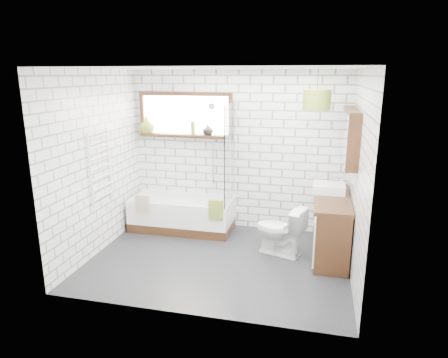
% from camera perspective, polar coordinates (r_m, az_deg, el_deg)
% --- Properties ---
extents(floor, '(3.40, 2.60, 0.01)m').
position_cam_1_polar(floor, '(5.51, -0.81, -11.49)').
color(floor, black).
rests_on(floor, ground).
extents(ceiling, '(3.40, 2.60, 0.01)m').
position_cam_1_polar(ceiling, '(4.94, -0.92, 15.63)').
color(ceiling, white).
rests_on(ceiling, ground).
extents(wall_back, '(3.40, 0.01, 2.50)m').
position_cam_1_polar(wall_back, '(6.32, 2.03, 4.00)').
color(wall_back, white).
rests_on(wall_back, ground).
extents(wall_front, '(3.40, 0.01, 2.50)m').
position_cam_1_polar(wall_front, '(3.87, -5.57, -3.08)').
color(wall_front, white).
rests_on(wall_front, ground).
extents(wall_left, '(0.01, 2.60, 2.50)m').
position_cam_1_polar(wall_left, '(5.73, -17.66, 2.17)').
color(wall_left, white).
rests_on(wall_left, ground).
extents(wall_right, '(0.01, 2.60, 2.50)m').
position_cam_1_polar(wall_right, '(4.96, 18.64, 0.19)').
color(wall_right, white).
rests_on(wall_right, ground).
extents(window, '(1.52, 0.16, 0.68)m').
position_cam_1_polar(window, '(6.42, -5.57, 9.07)').
color(window, black).
rests_on(window, wall_back).
extents(towel_radiator, '(0.06, 0.52, 1.00)m').
position_cam_1_polar(towel_radiator, '(5.71, -17.23, 1.66)').
color(towel_radiator, white).
rests_on(towel_radiator, wall_left).
extents(mirror_cabinet, '(0.16, 1.20, 0.70)m').
position_cam_1_polar(mirror_cabinet, '(5.46, 17.56, 5.86)').
color(mirror_cabinet, black).
rests_on(mirror_cabinet, wall_right).
extents(shower_riser, '(0.02, 0.02, 1.30)m').
position_cam_1_polar(shower_riser, '(6.35, -1.60, 4.97)').
color(shower_riser, silver).
rests_on(shower_riser, wall_back).
extents(bathtub, '(1.60, 0.71, 0.52)m').
position_cam_1_polar(bathtub, '(6.46, -5.99, -4.94)').
color(bathtub, white).
rests_on(bathtub, floor).
extents(shower_screen, '(0.02, 0.72, 1.50)m').
position_cam_1_polar(shower_screen, '(5.98, 0.86, 3.58)').
color(shower_screen, white).
rests_on(shower_screen, bathtub).
extents(towel_green, '(0.21, 0.06, 0.29)m').
position_cam_1_polar(towel_green, '(5.88, -1.16, -4.40)').
color(towel_green, olive).
rests_on(towel_green, bathtub).
extents(towel_beige, '(0.22, 0.05, 0.28)m').
position_cam_1_polar(towel_beige, '(6.26, -11.52, -3.51)').
color(towel_beige, tan).
rests_on(towel_beige, bathtub).
extents(vanity, '(0.46, 1.44, 0.82)m').
position_cam_1_polar(vanity, '(5.73, 15.10, -6.39)').
color(vanity, black).
rests_on(vanity, floor).
extents(basin, '(0.43, 0.37, 0.12)m').
position_cam_1_polar(basin, '(5.77, 14.77, -1.26)').
color(basin, white).
rests_on(basin, vanity).
extents(tap, '(0.03, 0.03, 0.17)m').
position_cam_1_polar(tap, '(5.76, 16.41, -0.66)').
color(tap, silver).
rests_on(tap, vanity).
extents(toilet, '(0.59, 0.78, 0.70)m').
position_cam_1_polar(toilet, '(5.59, 7.95, -7.23)').
color(toilet, white).
rests_on(toilet, floor).
extents(vase_olive, '(0.28, 0.28, 0.26)m').
position_cam_1_polar(vase_olive, '(6.65, -10.97, 7.43)').
color(vase_olive, olive).
rests_on(vase_olive, window).
extents(vase_dark, '(0.23, 0.23, 0.18)m').
position_cam_1_polar(vase_dark, '(6.30, -2.31, 6.92)').
color(vase_dark, black).
rests_on(vase_dark, window).
extents(bottle, '(0.08, 0.08, 0.21)m').
position_cam_1_polar(bottle, '(6.37, -4.47, 7.10)').
color(bottle, olive).
rests_on(bottle, window).
extents(pendant, '(0.37, 0.37, 0.27)m').
position_cam_1_polar(pendant, '(5.54, 13.10, 10.97)').
color(pendant, olive).
rests_on(pendant, ceiling).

